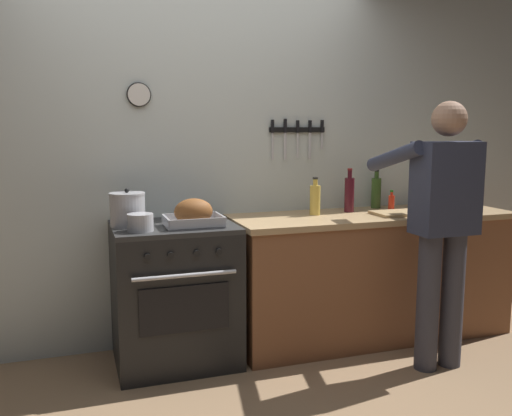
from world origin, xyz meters
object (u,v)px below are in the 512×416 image
Objects in this scene: cutting_board at (399,213)px; bottle_hot_sauce at (391,203)px; roasting_pan at (193,214)px; bottle_cooking_oil at (315,199)px; bottle_wine_red at (349,194)px; person_cook at (442,218)px; saucepan at (140,222)px; stock_pot at (128,209)px; bottle_olive_oil at (376,192)px; stove at (175,294)px.

bottle_hot_sauce is (0.03, 0.15, 0.05)m from cutting_board.
bottle_cooking_oil reaches higher than roasting_pan.
bottle_wine_red is at bearing 8.23° from bottle_cooking_oil.
cutting_board is (0.02, 0.49, -0.04)m from person_cook.
saucepan reaches higher than cutting_board.
bottle_olive_oil reaches higher than stock_pot.
bottle_wine_red is (1.51, 0.27, 0.08)m from saucepan.
cutting_board is 2.34× the size of bottle_hot_sauce.
person_cook reaches higher than bottle_cooking_oil.
stove is 2.50× the size of cutting_board.
person_cook is 4.61× the size of cutting_board.
saucepan is (-1.78, 0.44, -0.00)m from person_cook.
bottle_wine_red reaches higher than bottle_cooking_oil.
person_cook reaches higher than bottle_hot_sauce.
bottle_wine_red reaches higher than saucepan.
roasting_pan is 1.21× the size of bottle_olive_oil.
person_cook is at bearing -50.49° from bottle_cooking_oil.
person_cook is at bearing -91.71° from bottle_olive_oil.
stock_pot reaches higher than saucepan.
roasting_pan is 1.51m from bottle_olive_oil.
cutting_board is at bearing -101.28° from bottle_hot_sauce.
saucepan is 1.54m from bottle_wine_red.
cutting_board is at bearing 1.68° from saucepan.
cutting_board is (1.57, -0.10, 0.46)m from stove.
bottle_wine_red reaches higher than stove.
saucepan is (-0.22, -0.16, 0.50)m from stove.
bottle_wine_red is (-0.28, 0.22, 0.12)m from cutting_board.
bottle_hot_sauce is at bearing 5.75° from roasting_pan.
bottle_olive_oil is at bearing 12.52° from roasting_pan.
roasting_pan is 1.21m from bottle_wine_red.
cutting_board is at bearing -0.05° from roasting_pan.
person_cook is 7.05× the size of stock_pot.
bottle_wine_red is 1.19× the size of bottle_cooking_oil.
stock_pot reaches higher than roasting_pan.
bottle_cooking_oil is (-0.57, 0.18, 0.10)m from cutting_board.
stock_pot is at bearing -177.32° from bottle_wine_red.
bottle_cooking_oil reaches higher than stock_pot.
bottle_hot_sauce is (0.05, 0.64, 0.01)m from person_cook.
bottle_olive_oil is at bearing 8.06° from stove.
bottle_olive_oil is 0.59m from bottle_cooking_oil.
saucepan is 1.25m from bottle_cooking_oil.
roasting_pan is at bearing 9.30° from saucepan.
roasting_pan reaches higher than bottle_hot_sauce.
bottle_olive_oil reaches higher than cutting_board.
saucepan is 0.99× the size of bottle_hot_sauce.
stock_pot is at bearing -174.34° from bottle_olive_oil.
bottle_olive_oil is (0.29, 0.11, -0.01)m from bottle_wine_red.
cutting_board is at bearing -38.06° from bottle_wine_red.
bottle_cooking_oil reaches higher than cutting_board.
bottle_cooking_oil is (-0.29, -0.04, -0.02)m from bottle_wine_red.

